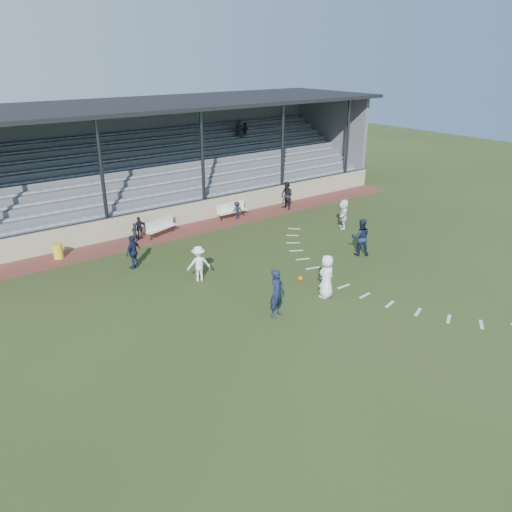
% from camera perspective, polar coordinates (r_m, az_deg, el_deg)
% --- Properties ---
extents(ground, '(90.00, 90.00, 0.00)m').
position_cam_1_polar(ground, '(20.04, 4.31, -5.62)').
color(ground, '#2B3B18').
rests_on(ground, ground).
extents(cinder_track, '(34.00, 2.00, 0.02)m').
position_cam_1_polar(cinder_track, '(28.09, -9.84, 2.51)').
color(cinder_track, brown).
rests_on(cinder_track, ground).
extents(retaining_wall, '(34.00, 0.18, 1.20)m').
position_cam_1_polar(retaining_wall, '(28.80, -10.89, 4.17)').
color(retaining_wall, '#B1A988').
rests_on(retaining_wall, ground).
extents(bench_left, '(2.02, 1.08, 0.95)m').
position_cam_1_polar(bench_left, '(27.75, -10.85, 3.45)').
color(bench_left, white).
rests_on(bench_left, cinder_track).
extents(bench_right, '(2.01, 0.53, 0.95)m').
position_cam_1_polar(bench_right, '(30.25, -2.85, 5.40)').
color(bench_right, white).
rests_on(bench_right, cinder_track).
extents(trash_bin, '(0.46, 0.46, 0.74)m').
position_cam_1_polar(trash_bin, '(26.08, -21.69, 0.53)').
color(trash_bin, yellow).
rests_on(trash_bin, cinder_track).
extents(football, '(0.22, 0.22, 0.22)m').
position_cam_1_polar(football, '(22.07, 5.08, -2.57)').
color(football, orange).
rests_on(football, ground).
extents(player_white_lead, '(1.05, 0.91, 1.82)m').
position_cam_1_polar(player_white_lead, '(20.49, 8.08, -2.30)').
color(player_white_lead, white).
rests_on(player_white_lead, ground).
extents(player_navy_lead, '(0.80, 0.65, 1.91)m').
position_cam_1_polar(player_navy_lead, '(18.81, 2.39, -4.26)').
color(player_navy_lead, '#161F3C').
rests_on(player_navy_lead, ground).
extents(player_navy_mid, '(1.15, 1.11, 1.86)m').
position_cam_1_polar(player_navy_mid, '(25.03, 11.88, 2.12)').
color(player_navy_mid, '#161F3C').
rests_on(player_navy_mid, ground).
extents(player_white_wing, '(1.16, 0.87, 1.60)m').
position_cam_1_polar(player_white_wing, '(21.90, -6.57, -0.86)').
color(player_white_wing, white).
rests_on(player_white_wing, ground).
extents(player_navy_wing, '(1.02, 0.80, 1.61)m').
position_cam_1_polar(player_navy_wing, '(23.70, -13.84, 0.47)').
color(player_navy_wing, '#161F3C').
rests_on(player_navy_wing, ground).
extents(player_white_back, '(1.44, 1.49, 1.69)m').
position_cam_1_polar(player_white_back, '(28.81, 9.97, 4.76)').
color(player_white_back, white).
rests_on(player_white_back, ground).
extents(official, '(0.68, 0.86, 1.76)m').
position_cam_1_polar(official, '(31.96, 3.53, 6.90)').
color(official, black).
rests_on(official, cinder_track).
extents(sub_left_near, '(0.46, 0.39, 1.06)m').
position_cam_1_polar(sub_left_near, '(27.02, -13.70, 2.61)').
color(sub_left_near, black).
rests_on(sub_left_near, cinder_track).
extents(sub_left_far, '(0.75, 0.38, 1.23)m').
position_cam_1_polar(sub_left_far, '(27.44, -13.17, 3.15)').
color(sub_left_far, black).
rests_on(sub_left_far, cinder_track).
extents(sub_right, '(0.74, 0.51, 1.06)m').
position_cam_1_polar(sub_right, '(30.13, -2.19, 5.27)').
color(sub_right, black).
rests_on(sub_right, cinder_track).
extents(grandstand, '(34.60, 9.00, 6.61)m').
position_cam_1_polar(grandstand, '(32.56, -14.86, 8.85)').
color(grandstand, slate).
rests_on(grandstand, ground).
extents(penalty_arc, '(3.89, 14.63, 0.01)m').
position_cam_1_polar(penalty_arc, '(22.70, 12.21, -2.57)').
color(penalty_arc, silver).
rests_on(penalty_arc, ground).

